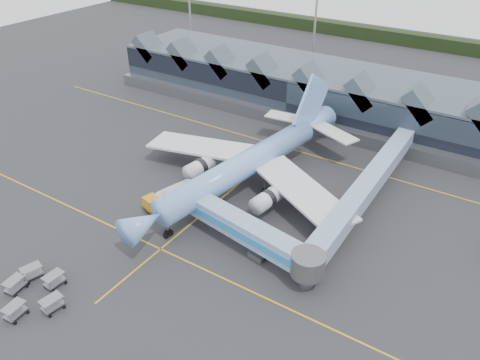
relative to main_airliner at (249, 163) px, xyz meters
The scene contains 9 objects.
ground 13.25m from the main_airliner, 98.09° to the right, with size 260.00×260.00×0.00m, color #27272A.
taxi_stripes 5.40m from the main_airliner, 127.02° to the right, with size 120.00×60.00×0.01m.
tree_line_far 97.73m from the main_airliner, 91.03° to the left, with size 260.00×4.00×4.00m, color black.
terminal 35.69m from the main_airliner, 101.01° to the left, with size 90.00×22.25×12.52m.
light_masts 54.60m from the main_airliner, 69.13° to the left, with size 132.40×42.56×22.45m.
main_airliner is the anchor object (origin of this frame).
jet_bridge 17.12m from the main_airliner, 56.32° to the right, with size 24.96×7.47×5.13m.
fuel_truck 13.71m from the main_airliner, 125.00° to the right, with size 4.33×9.01×3.02m.
baggage_carts 36.61m from the main_airliner, 104.25° to the right, with size 8.82×8.43×1.76m.
Camera 1 is at (36.41, -44.03, 42.74)m, focal length 35.00 mm.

